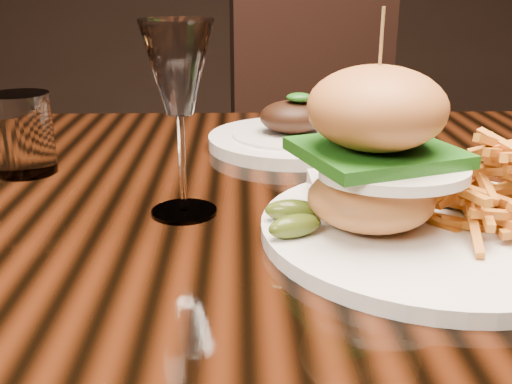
{
  "coord_description": "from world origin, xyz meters",
  "views": [
    {
      "loc": [
        -0.08,
        -0.65,
        0.99
      ],
      "look_at": [
        -0.07,
        -0.15,
        0.81
      ],
      "focal_mm": 42.0,
      "sensor_mm": 36.0,
      "label": 1
    }
  ],
  "objects_px": {
    "dining_table": "(307,255)",
    "chair_far": "(326,154)",
    "burger_plate": "(430,181)",
    "wine_glass": "(178,74)",
    "far_dish": "(292,136)"
  },
  "relations": [
    {
      "from": "dining_table",
      "to": "chair_far",
      "type": "bearing_deg",
      "value": 80.45
    },
    {
      "from": "burger_plate",
      "to": "chair_far",
      "type": "relative_size",
      "value": 0.35
    },
    {
      "from": "dining_table",
      "to": "wine_glass",
      "type": "bearing_deg",
      "value": -160.36
    },
    {
      "from": "burger_plate",
      "to": "wine_glass",
      "type": "bearing_deg",
      "value": 156.29
    },
    {
      "from": "burger_plate",
      "to": "far_dish",
      "type": "height_order",
      "value": "burger_plate"
    },
    {
      "from": "burger_plate",
      "to": "wine_glass",
      "type": "distance_m",
      "value": 0.27
    },
    {
      "from": "dining_table",
      "to": "far_dish",
      "type": "height_order",
      "value": "far_dish"
    },
    {
      "from": "burger_plate",
      "to": "dining_table",
      "type": "bearing_deg",
      "value": 122.52
    },
    {
      "from": "dining_table",
      "to": "burger_plate",
      "type": "distance_m",
      "value": 0.21
    },
    {
      "from": "wine_glass",
      "to": "far_dish",
      "type": "distance_m",
      "value": 0.32
    },
    {
      "from": "wine_glass",
      "to": "chair_far",
      "type": "distance_m",
      "value": 1.05
    },
    {
      "from": "burger_plate",
      "to": "far_dish",
      "type": "distance_m",
      "value": 0.35
    },
    {
      "from": "burger_plate",
      "to": "chair_far",
      "type": "distance_m",
      "value": 1.05
    },
    {
      "from": "far_dish",
      "to": "chair_far",
      "type": "height_order",
      "value": "chair_far"
    },
    {
      "from": "far_dish",
      "to": "chair_far",
      "type": "xyz_separation_m",
      "value": [
        0.15,
        0.68,
        -0.23
      ]
    }
  ]
}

